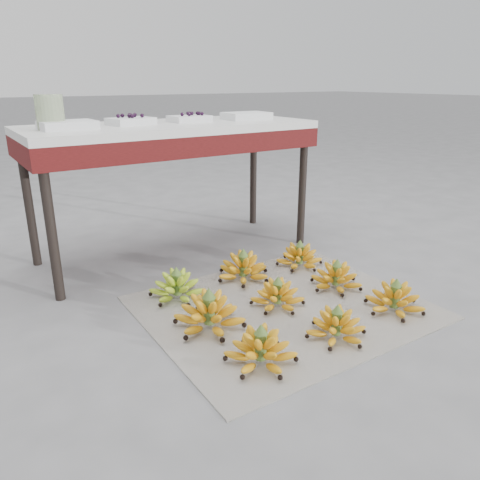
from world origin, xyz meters
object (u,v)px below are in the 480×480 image
bunch_front_center (336,327)px  newspaper_mat (283,307)px  bunch_front_left (261,350)px  bunch_mid_right (336,278)px  bunch_back_right (299,257)px  tray_right (190,118)px  bunch_front_right (395,300)px  vendor_table (172,139)px  bunch_mid_center (278,296)px  bunch_back_left (177,287)px  bunch_mid_left (209,314)px  tray_far_right (246,116)px  tray_far_left (68,125)px  tray_left (131,121)px  bunch_back_center (243,269)px  glass_jar (50,112)px

bunch_front_center → newspaper_mat: bearing=77.9°
bunch_front_left → bunch_mid_right: 0.79m
bunch_back_right → tray_right: (-0.36, 0.61, 0.74)m
bunch_front_right → vendor_table: bearing=132.9°
newspaper_mat → bunch_back_right: (0.39, 0.35, 0.06)m
bunch_back_right → bunch_front_center: bearing=-141.9°
newspaper_mat → bunch_mid_center: size_ratio=3.98×
newspaper_mat → bunch_back_left: 0.52m
bunch_front_center → bunch_back_right: size_ratio=0.89×
bunch_front_left → bunch_mid_left: bunch_mid_left is taller
newspaper_mat → tray_far_right: 1.29m
bunch_mid_right → tray_far_left: size_ratio=1.03×
newspaper_mat → tray_left: tray_left is taller
bunch_front_center → bunch_mid_right: 0.50m
bunch_mid_center → bunch_back_center: (0.04, 0.35, 0.01)m
tray_far_left → tray_left: 0.36m
bunch_mid_right → bunch_back_left: size_ratio=0.77×
bunch_front_center → bunch_back_right: bunch_back_right is taller
bunch_front_center → bunch_back_center: size_ratio=0.89×
bunch_back_left → tray_far_left: size_ratio=1.33×
bunch_back_right → tray_left: tray_left is taller
bunch_front_left → vendor_table: vendor_table is taller
bunch_front_left → tray_far_left: size_ratio=1.34×
bunch_mid_left → tray_far_right: (0.79, 0.90, 0.74)m
bunch_back_center → bunch_front_left: bearing=-107.0°
bunch_front_center → bunch_mid_right: size_ratio=1.10×
bunch_front_center → bunch_front_left: bearing=163.1°
bunch_mid_left → tray_right: bearing=54.0°
bunch_front_right → tray_far_left: bearing=152.8°
bunch_mid_right → glass_jar: bearing=143.1°
bunch_front_right → tray_far_right: size_ratio=1.25×
tray_far_right → bunch_front_right: bearing=-90.2°
bunch_back_right → glass_jar: bearing=129.6°
bunch_front_left → bunch_mid_left: 0.34m
bunch_back_right → tray_far_left: 1.41m
vendor_table → bunch_mid_center: bearing=-85.5°
bunch_back_left → tray_right: bearing=30.8°
tray_far_left → tray_right: bearing=4.5°
bunch_mid_center → tray_far_right: (0.43, 0.90, 0.75)m
bunch_front_right → bunch_mid_left: bearing=178.6°
bunch_front_center → bunch_mid_left: bunch_mid_left is taller
bunch_front_right → bunch_mid_left: size_ratio=0.95×
bunch_back_center → tray_far_left: tray_far_left is taller
bunch_front_center → glass_jar: 1.69m
newspaper_mat → bunch_mid_left: bearing=176.7°
vendor_table → bunch_front_left: bearing=-102.0°
bunch_mid_center → bunch_back_left: (-0.35, 0.34, 0.00)m
bunch_front_left → tray_far_left: 1.46m
bunch_mid_left → bunch_back_left: size_ratio=1.02×
bunch_mid_left → bunch_mid_center: bunch_mid_left is taller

